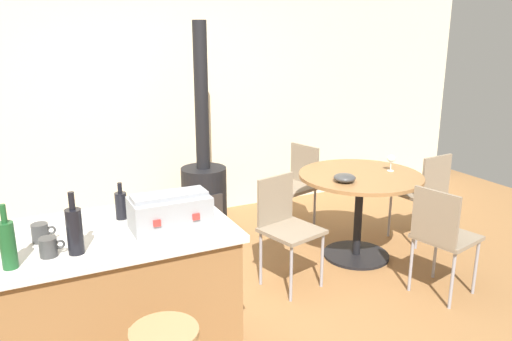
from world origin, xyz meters
The scene contains 18 objects.
ground_plane centered at (0.00, 0.00, 0.00)m, with size 8.80×8.80×0.00m, color olive.
back_wall centered at (0.00, 2.28, 1.35)m, with size 8.00×0.10×2.70m, color beige.
kitchen_island centered at (-0.85, -0.09, 0.45)m, with size 1.34×0.82×0.89m.
dining_table centered at (1.37, 0.55, 0.59)m, with size 1.06×1.06×0.77m.
folding_chair_near centered at (1.50, -0.28, 0.51)m, with size 0.48×0.48×0.86m.
folding_chair_far centered at (2.12, 0.55, 0.51)m, with size 0.44×0.44×0.87m.
folding_chair_left centered at (1.21, 1.36, 0.50)m, with size 0.50×0.50×0.85m.
folding_chair_right centered at (0.55, 0.40, 0.51)m, with size 0.49×0.49×0.86m.
wood_stove centered at (0.33, 1.64, 0.50)m, with size 0.44×0.45×2.05m.
toolbox centered at (-0.53, -0.20, 0.98)m, with size 0.44×0.26×0.20m.
bottle_0 centered at (-1.05, -0.32, 1.01)m, with size 0.08×0.08×0.32m.
bottle_1 centered at (-0.75, 0.06, 0.97)m, with size 0.07×0.07×0.22m.
bottle_2 centered at (-1.35, -0.35, 1.01)m, with size 0.07×0.07×0.31m.
cup_0 centered at (-1.20, -0.09, 0.94)m, with size 0.12×0.09×0.10m.
cup_1 centered at (-0.42, 0.09, 0.94)m, with size 0.11×0.07×0.11m.
cup_2 centered at (-1.17, -0.30, 0.93)m, with size 0.12×0.09×0.10m.
wine_glass centered at (1.67, 0.52, 0.87)m, with size 0.07×0.07×0.14m.
serving_bowl centered at (1.11, 0.42, 0.80)m, with size 0.18×0.18×0.07m, color #383838.
Camera 1 is at (-1.25, -2.77, 1.95)m, focal length 35.12 mm.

